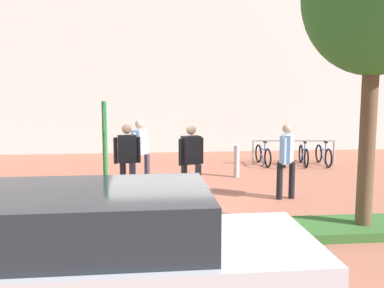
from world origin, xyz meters
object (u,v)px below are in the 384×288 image
Objects in this scene: bollard_steel at (237,161)px; person_suited_navy at (191,158)px; bike_rack_cluster at (293,154)px; bike_at_sign at (112,216)px; person_suited_dark at (127,157)px; car_silver_sedan at (108,263)px; person_shirt_white at (140,149)px; parking_sign_post at (105,150)px; person_shirt_blue at (286,156)px.

bollard_steel is 2.94m from person_suited_navy.
person_suited_navy is at bearing -131.88° from bike_rack_cluster.
bollard_steel is at bearing -142.44° from bike_rack_cluster.
bike_at_sign is at bearing -126.04° from person_suited_navy.
car_silver_sedan is (0.04, -5.56, -0.23)m from person_suited_dark.
car_silver_sedan is at bearing -110.63° from bollard_steel.
bike_at_sign is 3.73m from person_shirt_white.
bike_at_sign is at bearing -123.82° from bollard_steel.
person_shirt_white reaches higher than bike_rack_cluster.
person_suited_dark is (-5.13, -3.83, 0.64)m from bike_rack_cluster.
car_silver_sedan is at bearing -86.18° from bike_at_sign.
parking_sign_post is at bearing -123.08° from bollard_steel.
person_shirt_white is at bearing 156.07° from person_shirt_blue.
parking_sign_post is 8.55m from bike_rack_cluster.
person_suited_navy reaches higher than bike_rack_cluster.
person_shirt_blue is at bearing 55.91° from car_silver_sedan.
person_suited_dark is at bearing -143.88° from bollard_steel.
parking_sign_post reaches higher than bike_at_sign.
car_silver_sedan is (0.20, -3.07, 0.41)m from bike_at_sign.
car_silver_sedan reaches higher than bollard_steel.
person_shirt_blue and person_suited_dark have the same top height.
bike_rack_cluster is 10.69m from car_silver_sedan.
bollard_steel is at bearing 58.24° from person_suited_navy.
person_shirt_white reaches higher than bollard_steel.
person_suited_dark is at bearing -143.26° from bike_rack_cluster.
person_suited_dark is (0.23, 2.72, -0.55)m from parking_sign_post.
person_shirt_blue is (-1.55, -4.15, 0.64)m from bike_rack_cluster.
car_silver_sedan is (0.27, -2.84, -0.78)m from parking_sign_post.
person_suited_dark is 1.00× the size of person_suited_navy.
person_shirt_blue is 1.00× the size of person_suited_navy.
parking_sign_post is 1.36× the size of person_suited_dark.
parking_sign_post is 0.54× the size of car_silver_sedan.
parking_sign_post is at bearing -147.78° from person_shirt_blue.
parking_sign_post reaches higher than person_suited_navy.
person_shirt_white reaches higher than car_silver_sedan.
person_shirt_blue and person_suited_navy have the same top height.
bike_rack_cluster is 0.61× the size of car_silver_sedan.
bike_at_sign is 0.93× the size of person_suited_navy.
person_shirt_blue is 2.17m from person_suited_navy.
parking_sign_post is 0.88× the size of bike_rack_cluster.
bike_rack_cluster is 5.59m from person_shirt_white.
parking_sign_post is 1.36× the size of person_suited_navy.
bike_at_sign is 0.37× the size of car_silver_sedan.
person_shirt_white is at bearing 83.26° from bike_at_sign.
person_suited_dark is (-3.59, 0.32, 0.00)m from person_shirt_blue.
bollard_steel is at bearing 104.74° from person_shirt_blue.
person_shirt_blue is at bearing -110.45° from bike_rack_cluster.
parking_sign_post is 1.21m from bike_at_sign.
car_silver_sedan is (-2.90, -7.70, 0.31)m from bollard_steel.
parking_sign_post is at bearing -124.38° from person_suited_navy.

